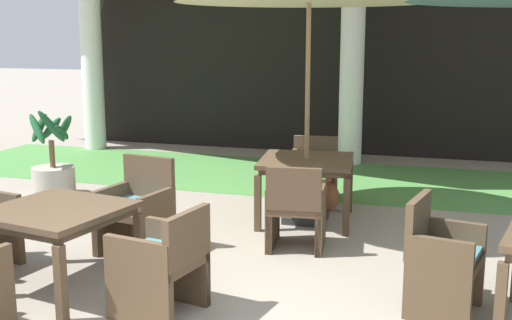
% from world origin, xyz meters
% --- Properties ---
extents(lawn_strip, '(12.40, 2.58, 0.01)m').
position_xyz_m(lawn_strip, '(0.00, 5.82, 0.00)').
color(lawn_strip, '#519347').
rests_on(lawn_strip, ground).
extents(patio_table_near_foreground, '(1.17, 1.17, 0.70)m').
position_xyz_m(patio_table_near_foreground, '(-1.47, 1.08, 0.62)').
color(patio_table_near_foreground, brown).
rests_on(patio_table_near_foreground, ground).
extents(patio_chair_near_foreground_east, '(0.67, 0.66, 0.83)m').
position_xyz_m(patio_chair_near_foreground_east, '(-0.45, 0.90, 0.40)').
color(patio_chair_near_foreground_east, brown).
rests_on(patio_chair_near_foreground_east, ground).
extents(patio_chair_near_foreground_north, '(0.68, 0.66, 0.92)m').
position_xyz_m(patio_chair_near_foreground_north, '(-1.29, 2.12, 0.42)').
color(patio_chair_near_foreground_north, brown).
rests_on(patio_chair_near_foreground_north, ground).
extents(patio_chair_mid_left_west, '(0.60, 0.65, 0.88)m').
position_xyz_m(patio_chair_mid_left_west, '(1.55, 1.56, 0.41)').
color(patio_chair_mid_left_west, brown).
rests_on(patio_chair_mid_left_west, ground).
extents(patio_table_mid_right, '(1.12, 1.12, 0.72)m').
position_xyz_m(patio_table_mid_right, '(0.05, 3.62, 0.63)').
color(patio_table_mid_right, brown).
rests_on(patio_table_mid_right, ground).
extents(patio_chair_mid_right_north, '(0.64, 0.58, 0.80)m').
position_xyz_m(patio_chair_mid_right_north, '(-0.07, 4.58, 0.39)').
color(patio_chair_mid_right_north, brown).
rests_on(patio_chair_mid_right_north, ground).
extents(patio_chair_mid_right_south, '(0.61, 0.64, 0.86)m').
position_xyz_m(patio_chair_mid_right_south, '(0.16, 2.67, 0.40)').
color(patio_chair_mid_right_south, brown).
rests_on(patio_chair_mid_right_south, ground).
extents(potted_palm_left_edge, '(0.63, 0.64, 1.17)m').
position_xyz_m(potted_palm_left_edge, '(-3.38, 3.81, 0.33)').
color(potted_palm_left_edge, '#B2AD9E').
rests_on(potted_palm_left_edge, ground).
extents(terracotta_urn, '(0.27, 0.27, 0.43)m').
position_xyz_m(terracotta_urn, '(0.21, 4.12, 0.18)').
color(terracotta_urn, '#9E5633').
rests_on(terracotta_urn, ground).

